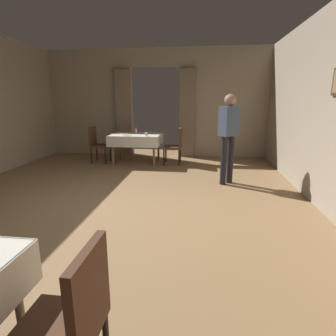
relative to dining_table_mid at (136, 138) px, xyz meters
The scene contains 11 objects.
ground 3.15m from the dining_table_mid, 83.78° to the right, with size 10.08×10.08×0.00m, color olive.
wall_back 1.44m from the dining_table_mid, 73.32° to the left, with size 6.40×0.27×3.00m.
dining_table_mid is the anchor object (origin of this frame).
chair_near_right 5.80m from the dining_table_mid, 79.82° to the right, with size 0.44×0.44×0.93m.
chair_mid_left 1.04m from the dining_table_mid, behind, with size 0.44×0.44×0.93m.
chair_mid_right 1.04m from the dining_table_mid, ahead, with size 0.44×0.44×0.93m.
flower_vase_mid 0.24m from the dining_table_mid, 102.50° to the left, with size 0.07×0.07×0.17m.
plate_mid_b 0.34m from the dining_table_mid, behind, with size 0.23×0.23×0.01m, color white.
plate_mid_c 0.36m from the dining_table_mid, 117.92° to the right, with size 0.22×0.22×0.01m, color white.
glass_mid_d 0.47m from the dining_table_mid, 43.01° to the right, with size 0.06×0.06×0.09m, color silver.
person_waiter_by_doorway 2.70m from the dining_table_mid, 35.32° to the right, with size 0.42×0.40×1.72m.
Camera 1 is at (1.34, -3.74, 1.64)m, focal length 29.05 mm.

